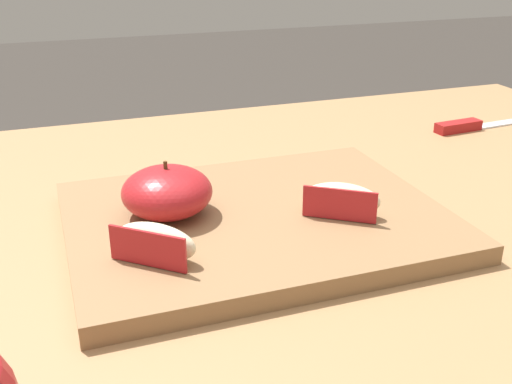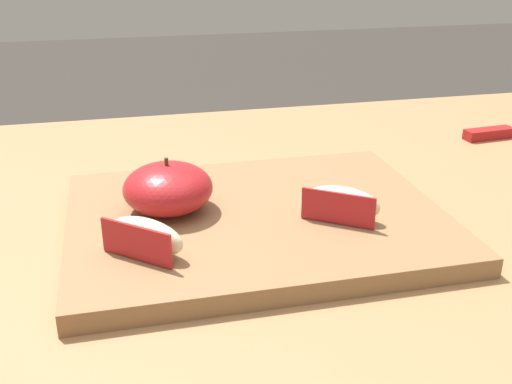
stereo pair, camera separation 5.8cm
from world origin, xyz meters
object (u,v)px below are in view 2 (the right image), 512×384
(apple_half_skin_up, at_px, (172,188))
(apple_wedge_front, at_px, (341,203))
(apple_wedge_middle, at_px, (145,237))
(cutting_board, at_px, (256,220))
(paring_knife, at_px, (497,133))

(apple_half_skin_up, height_order, apple_wedge_front, apple_half_skin_up)
(apple_wedge_middle, bearing_deg, cutting_board, 29.00)
(cutting_board, xyz_separation_m, apple_half_skin_up, (-0.08, 0.02, 0.03))
(paring_knife, bearing_deg, apple_wedge_front, -143.93)
(paring_knife, bearing_deg, cutting_board, -153.20)
(apple_wedge_middle, bearing_deg, paring_knife, 27.29)
(apple_half_skin_up, relative_size, apple_wedge_front, 1.17)
(apple_wedge_middle, bearing_deg, apple_wedge_front, 8.16)
(cutting_board, bearing_deg, apple_wedge_middle, -151.00)
(cutting_board, distance_m, apple_half_skin_up, 0.08)
(apple_wedge_front, height_order, paring_knife, apple_wedge_front)
(cutting_board, distance_m, paring_knife, 0.43)
(cutting_board, relative_size, apple_half_skin_up, 4.16)
(cutting_board, xyz_separation_m, apple_wedge_middle, (-0.11, -0.06, 0.03))
(cutting_board, height_order, apple_wedge_middle, apple_wedge_middle)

